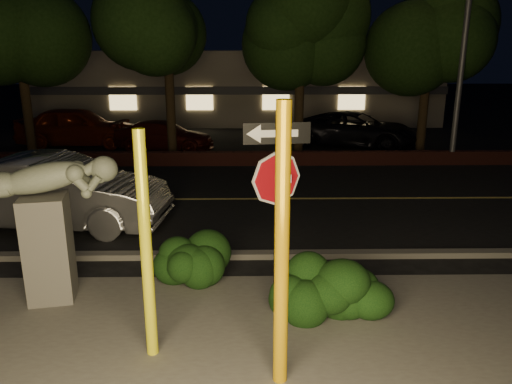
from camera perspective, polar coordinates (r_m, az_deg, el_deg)
The scene contains 22 objects.
ground at distance 17.02m, azimuth -2.67°, elevation 2.09°, with size 90.00×90.00×0.00m, color black.
patio at distance 6.88m, azimuth -5.43°, elevation -20.53°, with size 14.00×6.00×0.02m, color #4C4944.
road at distance 14.13m, azimuth -3.02°, elevation -0.83°, with size 80.00×8.00×0.01m, color black.
lane_marking at distance 14.12m, azimuth -3.02°, elevation -0.78°, with size 80.00×0.12×0.01m, color tan.
curb at distance 10.25m, azimuth -3.80°, elevation -7.21°, with size 80.00×0.25×0.12m, color #4C4944.
brick_wall at distance 18.23m, azimuth -2.57°, elevation 3.84°, with size 40.00×0.35×0.50m, color #3F1814.
parking_lot at distance 23.87m, azimuth -2.20°, elevation 6.17°, with size 40.00×12.00×0.01m, color black.
building at distance 31.57m, azimuth -1.94°, elevation 12.24°, with size 22.00×10.20×4.00m.
tree_far_a at distance 21.32m, azimuth -25.83°, elevation 17.88°, with size 4.60×4.60×7.43m.
tree_far_c at distance 19.47m, azimuth 5.22°, elevation 20.59°, with size 4.80×4.80×7.84m.
tree_far_d at distance 21.04m, azimuth 19.50°, elevation 18.78°, with size 4.40×4.40×7.42m.
yellow_pole_left at distance 6.74m, azimuth -12.45°, elevation -6.33°, with size 0.16×0.16×3.17m, color yellow.
yellow_pole_right at distance 5.97m, azimuth 2.96°, elevation -6.82°, with size 0.18×0.18×3.58m, color #E5A60A.
signpost at distance 7.71m, azimuth 2.36°, elevation 1.46°, with size 1.03×0.16×3.04m.
sculpture at distance 8.81m, azimuth -22.75°, elevation -2.42°, with size 2.29×1.00×2.44m.
hedge_center at distance 9.10m, azimuth -6.33°, elevation -7.45°, with size 1.87×0.88×0.98m, color black.
hedge_right at distance 8.10m, azimuth 6.36°, elevation -10.05°, with size 1.69×0.91×1.11m, color black.
hedge_far_right at distance 8.19m, azimuth 10.61°, elevation -10.74°, with size 1.30×0.81×0.90m, color black.
silver_sedan at distance 12.64m, azimuth -21.82°, elevation -0.01°, with size 1.81×5.18×1.71m, color #A5A5AA.
parked_car_red at distance 23.05m, azimuth -19.70°, elevation 7.04°, with size 2.03×5.05×1.72m, color maroon.
parked_car_darkred at distance 21.29m, azimuth -10.46°, elevation 6.34°, with size 1.70×4.18×1.21m, color #46120D.
parked_car_dark at distance 22.06m, azimuth 11.29°, elevation 7.00°, with size 2.47×5.36×1.49m, color black.
Camera 1 is at (0.52, -6.51, 4.11)m, focal length 35.00 mm.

